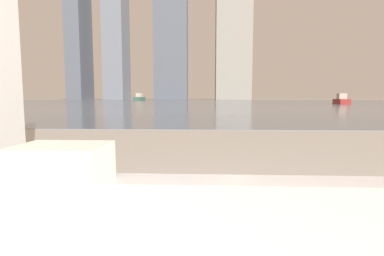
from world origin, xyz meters
name	(u,v)px	position (x,y,z in m)	size (l,w,h in m)	color
towel_stack	(61,166)	(-0.27, 0.96, 0.55)	(0.25, 0.20, 0.12)	silver
harbor_water	(206,101)	(0.00, 62.00, 0.01)	(180.00, 110.00, 0.01)	slate
harbor_boat_1	(341,100)	(15.82, 35.81, 0.44)	(1.56, 3.37, 1.22)	maroon
harbor_boat_3	(139,98)	(-17.24, 77.16, 0.68)	(2.24, 5.19, 1.89)	#335647
skyline_tower_0	(78,8)	(-50.01, 118.00, 35.51)	(6.01, 13.33, 71.02)	#4C515B
skyline_tower_1	(115,10)	(-35.16, 118.00, 34.41)	(7.78, 12.21, 68.82)	slate
skyline_tower_2	(171,30)	(-13.76, 118.00, 26.58)	(12.83, 6.37, 53.15)	#4C515B
skyline_tower_3	(233,22)	(10.17, 118.00, 29.38)	(13.12, 13.63, 58.77)	gray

